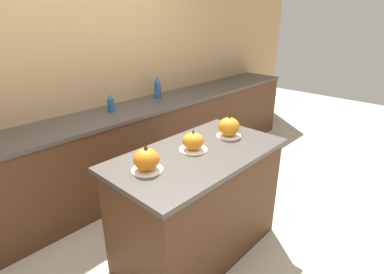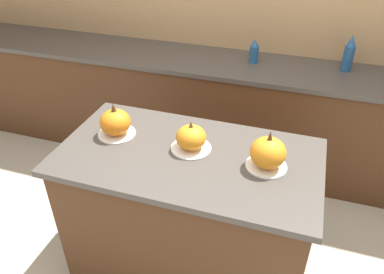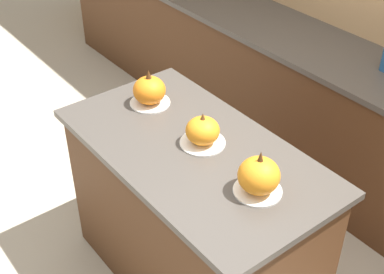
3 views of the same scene
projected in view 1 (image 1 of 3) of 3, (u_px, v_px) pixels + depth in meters
ground_plane at (198, 248)px, 2.55m from camera, size 12.00×12.00×0.00m
wall_back at (85, 77)px, 3.07m from camera, size 8.00×0.06×2.50m
kitchen_island at (198, 203)px, 2.38m from camera, size 1.37×0.74×0.91m
back_counter at (111, 156)px, 3.16m from camera, size 6.00×0.60×0.92m
pumpkin_cake_left at (147, 160)px, 1.92m from camera, size 0.21×0.21×0.20m
pumpkin_cake_center at (193, 142)px, 2.22m from camera, size 0.21×0.21×0.17m
pumpkin_cake_right at (229, 127)px, 2.46m from camera, size 0.20×0.20×0.21m
bottle_tall at (158, 88)px, 3.54m from camera, size 0.08×0.08×0.27m
bottle_short at (111, 103)px, 3.06m from camera, size 0.07×0.07×0.18m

